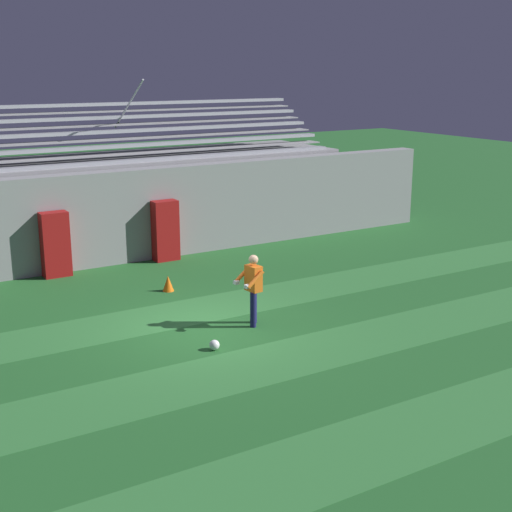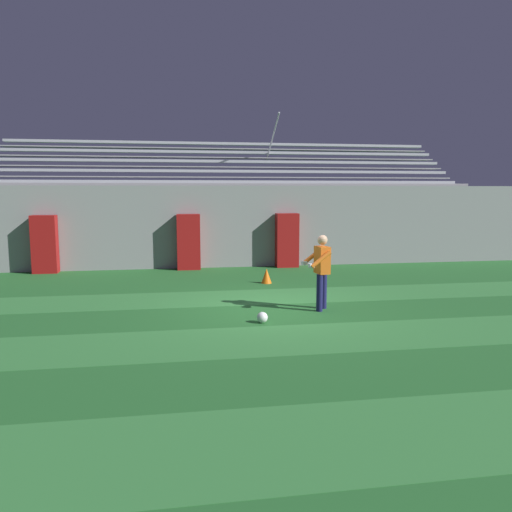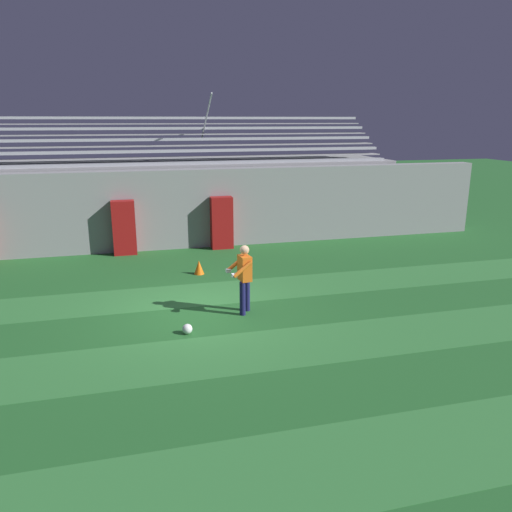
{
  "view_description": "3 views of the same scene",
  "coord_description": "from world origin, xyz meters",
  "px_view_note": "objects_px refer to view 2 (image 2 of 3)",
  "views": [
    {
      "loc": [
        -6.94,
        -13.65,
        5.77
      ],
      "look_at": [
        0.89,
        -0.71,
        1.75
      ],
      "focal_mm": 50.0,
      "sensor_mm": 36.0,
      "label": 1
    },
    {
      "loc": [
        -2.13,
        -10.82,
        2.63
      ],
      "look_at": [
        -0.52,
        -0.92,
        1.32
      ],
      "focal_mm": 35.0,
      "sensor_mm": 36.0,
      "label": 2
    },
    {
      "loc": [
        -1.5,
        -11.27,
        4.5
      ],
      "look_at": [
        1.27,
        -0.57,
        1.46
      ],
      "focal_mm": 35.0,
      "sensor_mm": 36.0,
      "label": 3
    }
  ],
  "objects_px": {
    "padding_pillar_gate_left": "(189,242)",
    "padding_pillar_gate_right": "(287,240)",
    "soccer_ball": "(262,317)",
    "traffic_cone": "(266,276)",
    "padding_pillar_far_left": "(45,244)",
    "goalkeeper": "(321,267)"
  },
  "relations": [
    {
      "from": "padding_pillar_gate_right",
      "to": "goalkeeper",
      "type": "distance_m",
      "value": 6.33
    },
    {
      "from": "padding_pillar_far_left",
      "to": "soccer_ball",
      "type": "height_order",
      "value": "padding_pillar_far_left"
    },
    {
      "from": "padding_pillar_gate_left",
      "to": "traffic_cone",
      "type": "relative_size",
      "value": 4.42
    },
    {
      "from": "soccer_ball",
      "to": "traffic_cone",
      "type": "height_order",
      "value": "traffic_cone"
    },
    {
      "from": "padding_pillar_gate_left",
      "to": "padding_pillar_gate_right",
      "type": "xyz_separation_m",
      "value": [
        3.38,
        0.0,
        0.0
      ]
    },
    {
      "from": "padding_pillar_gate_left",
      "to": "soccer_ball",
      "type": "distance_m",
      "value": 7.32
    },
    {
      "from": "soccer_ball",
      "to": "traffic_cone",
      "type": "relative_size",
      "value": 0.52
    },
    {
      "from": "traffic_cone",
      "to": "goalkeeper",
      "type": "bearing_deg",
      "value": -79.83
    },
    {
      "from": "padding_pillar_gate_left",
      "to": "goalkeeper",
      "type": "relative_size",
      "value": 1.11
    },
    {
      "from": "traffic_cone",
      "to": "padding_pillar_gate_right",
      "type": "bearing_deg",
      "value": 66.69
    },
    {
      "from": "padding_pillar_gate_right",
      "to": "soccer_ball",
      "type": "bearing_deg",
      "value": -106.53
    },
    {
      "from": "padding_pillar_gate_left",
      "to": "padding_pillar_gate_right",
      "type": "distance_m",
      "value": 3.38
    },
    {
      "from": "goalkeeper",
      "to": "soccer_ball",
      "type": "distance_m",
      "value": 1.91
    },
    {
      "from": "traffic_cone",
      "to": "padding_pillar_gate_left",
      "type": "bearing_deg",
      "value": 126.0
    },
    {
      "from": "padding_pillar_gate_left",
      "to": "traffic_cone",
      "type": "height_order",
      "value": "padding_pillar_gate_left"
    },
    {
      "from": "padding_pillar_gate_left",
      "to": "traffic_cone",
      "type": "xyz_separation_m",
      "value": [
        2.12,
        -2.92,
        -0.72
      ]
    },
    {
      "from": "padding_pillar_gate_left",
      "to": "soccer_ball",
      "type": "relative_size",
      "value": 8.45
    },
    {
      "from": "goalkeeper",
      "to": "soccer_ball",
      "type": "xyz_separation_m",
      "value": [
        -1.47,
        -0.88,
        -0.84
      ]
    },
    {
      "from": "goalkeeper",
      "to": "soccer_ball",
      "type": "bearing_deg",
      "value": -149.24
    },
    {
      "from": "goalkeeper",
      "to": "traffic_cone",
      "type": "relative_size",
      "value": 3.98
    },
    {
      "from": "padding_pillar_gate_right",
      "to": "goalkeeper",
      "type": "bearing_deg",
      "value": -95.93
    },
    {
      "from": "padding_pillar_gate_left",
      "to": "padding_pillar_far_left",
      "type": "distance_m",
      "value": 4.57
    }
  ]
}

